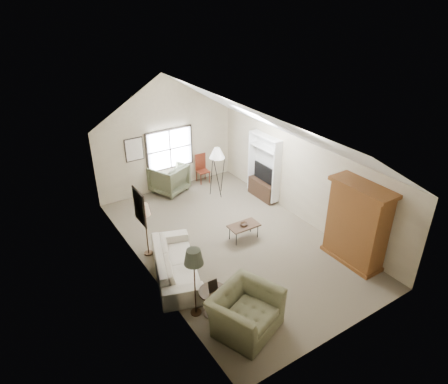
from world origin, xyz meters
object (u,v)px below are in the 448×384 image
sofa (176,263)px  side_table (213,302)px  armoire (357,224)px  armchair_near (245,312)px  coffee_table (244,232)px  armchair_far (169,179)px  side_chair (203,169)px

sofa → side_table: size_ratio=3.99×
armoire → armchair_near: armoire is taller
armchair_near → coffee_table: (1.90, 2.72, -0.22)m
armoire → armchair_far: (-2.31, 6.10, -0.60)m
armoire → sofa: armoire is taller
coffee_table → side_chair: side_chair is taller
armchair_near → armchair_far: (1.41, 6.48, 0.05)m
armoire → sofa: (-4.15, 1.94, -0.74)m
armoire → side_chair: bearing=98.9°
coffee_table → side_table: size_ratio=1.39×
coffee_table → side_table: 3.00m
armchair_near → armchair_far: size_ratio=1.25×
sofa → armchair_near: size_ratio=1.83×
armchair_near → coffee_table: bearing=34.0°
side_chair → armoire: bearing=-78.1°
sofa → armchair_far: armchair_far is taller
side_chair → side_table: bearing=-115.3°
armchair_near → armchair_far: 6.63m
armoire → armchair_far: 6.55m
armoire → armchair_far: bearing=110.7°
coffee_table → side_chair: bearing=77.2°
armchair_near → armchair_far: bearing=56.7°
armchair_near → side_chair: side_chair is taller
armchair_near → side_chair: bearing=45.9°
armoire → armchair_near: 3.79m
armoire → armchair_near: (-3.71, -0.38, -0.66)m
armoire → armchair_far: size_ratio=2.02×
armchair_far → side_chair: side_chair is taller
sofa → armchair_near: bearing=-150.8°
armchair_near → armchair_far: armchair_far is taller
armchair_far → side_chair: bearing=156.2°
sofa → side_table: (0.10, -1.60, -0.05)m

